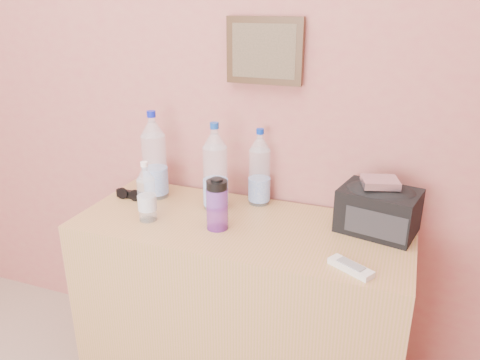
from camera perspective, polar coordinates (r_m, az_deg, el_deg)
name	(u,v)px	position (r m, az deg, el deg)	size (l,w,h in m)	color
picture_frame	(265,51)	(1.84, 3.01, 15.45)	(0.30, 0.03, 0.25)	#382311
dresser	(241,310)	(1.99, 0.07, -15.60)	(1.26, 0.53, 0.79)	#A9854A
pet_large_a	(154,160)	(2.00, -10.39, 2.45)	(0.10, 0.10, 0.37)	#A8C7D6
pet_large_b	(215,171)	(1.85, -3.03, 1.06)	(0.10, 0.10, 0.36)	silver
pet_large_c	(260,171)	(1.90, 2.39, 1.10)	(0.09, 0.09, 0.32)	white
pet_small	(147,195)	(1.80, -11.32, -1.80)	(0.07, 0.07, 0.24)	silver
nalgene_bottle	(217,204)	(1.71, -2.81, -2.95)	(0.08, 0.08, 0.20)	#742C99
sunglasses	(131,195)	(2.04, -13.18, -1.75)	(0.13, 0.05, 0.03)	black
ac_remote	(351,267)	(1.53, 13.34, -10.34)	(0.15, 0.05, 0.02)	silver
toiletry_bag	(379,208)	(1.76, 16.54, -3.27)	(0.27, 0.19, 0.18)	black
foil_packet	(380,182)	(1.71, 16.70, -0.25)	(0.12, 0.10, 0.03)	silver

